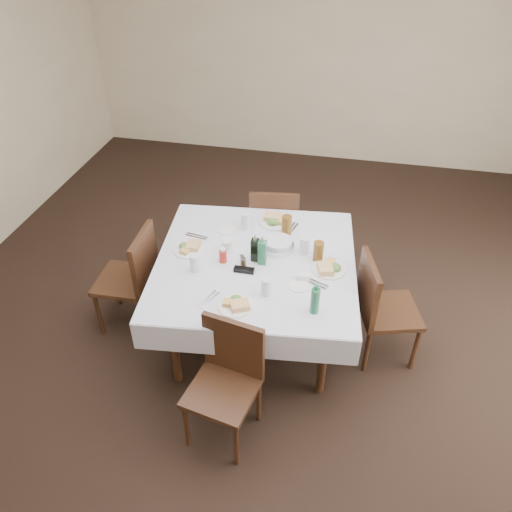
{
  "coord_description": "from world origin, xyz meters",
  "views": [
    {
      "loc": [
        0.44,
        -2.72,
        3.02
      ],
      "look_at": [
        -0.16,
        0.11,
        0.8
      ],
      "focal_mm": 35.0,
      "sensor_mm": 36.0,
      "label": 1
    }
  ],
  "objects_px": {
    "dining_table": "(255,268)",
    "oil_cruet_dark": "(255,249)",
    "water_s": "(266,286)",
    "oil_cruet_green": "(262,251)",
    "chair_east": "(379,304)",
    "water_w": "(195,263)",
    "ketchup_bottle": "(223,256)",
    "green_bottle": "(315,300)",
    "water_n": "(246,221)",
    "chair_north": "(274,225)",
    "coffee_mug": "(227,245)",
    "chair_south": "(227,374)",
    "bread_basket": "(278,245)",
    "chair_west": "(134,274)",
    "water_e": "(305,245)"
  },
  "relations": [
    {
      "from": "dining_table",
      "to": "oil_cruet_dark",
      "type": "xyz_separation_m",
      "value": [
        -0.01,
        0.01,
        0.17
      ]
    },
    {
      "from": "water_s",
      "to": "oil_cruet_green",
      "type": "bearing_deg",
      "value": 105.84
    },
    {
      "from": "chair_east",
      "to": "water_w",
      "type": "relative_size",
      "value": 6.65
    },
    {
      "from": "ketchup_bottle",
      "to": "green_bottle",
      "type": "bearing_deg",
      "value": -28.54
    },
    {
      "from": "green_bottle",
      "to": "water_w",
      "type": "bearing_deg",
      "value": 164.19
    },
    {
      "from": "water_s",
      "to": "water_n",
      "type": "bearing_deg",
      "value": 112.71
    },
    {
      "from": "chair_north",
      "to": "green_bottle",
      "type": "xyz_separation_m",
      "value": [
        0.5,
        -1.31,
        0.35
      ]
    },
    {
      "from": "chair_north",
      "to": "coffee_mug",
      "type": "xyz_separation_m",
      "value": [
        -0.23,
        -0.77,
        0.29
      ]
    },
    {
      "from": "chair_south",
      "to": "bread_basket",
      "type": "distance_m",
      "value": 1.09
    },
    {
      "from": "chair_north",
      "to": "chair_east",
      "type": "xyz_separation_m",
      "value": [
        0.94,
        -0.86,
        -0.0
      ]
    },
    {
      "from": "oil_cruet_green",
      "to": "ketchup_bottle",
      "type": "height_order",
      "value": "oil_cruet_green"
    },
    {
      "from": "chair_south",
      "to": "water_w",
      "type": "relative_size",
      "value": 6.5
    },
    {
      "from": "chair_north",
      "to": "chair_west",
      "type": "bearing_deg",
      "value": -135.93
    },
    {
      "from": "chair_south",
      "to": "chair_west",
      "type": "distance_m",
      "value": 1.25
    },
    {
      "from": "chair_west",
      "to": "water_n",
      "type": "xyz_separation_m",
      "value": [
        0.8,
        0.46,
        0.32
      ]
    },
    {
      "from": "chair_north",
      "to": "water_n",
      "type": "distance_m",
      "value": 0.58
    },
    {
      "from": "water_e",
      "to": "water_w",
      "type": "relative_size",
      "value": 0.99
    },
    {
      "from": "water_n",
      "to": "chair_south",
      "type": "bearing_deg",
      "value": -82.64
    },
    {
      "from": "chair_south",
      "to": "oil_cruet_dark",
      "type": "distance_m",
      "value": 0.94
    },
    {
      "from": "dining_table",
      "to": "bread_basket",
      "type": "bearing_deg",
      "value": 53.03
    },
    {
      "from": "chair_south",
      "to": "water_s",
      "type": "relative_size",
      "value": 6.72
    },
    {
      "from": "chair_south",
      "to": "coffee_mug",
      "type": "relative_size",
      "value": 7.61
    },
    {
      "from": "bread_basket",
      "to": "oil_cruet_dark",
      "type": "relative_size",
      "value": 1.02
    },
    {
      "from": "bread_basket",
      "to": "oil_cruet_dark",
      "type": "xyz_separation_m",
      "value": [
        -0.14,
        -0.17,
        0.06
      ]
    },
    {
      "from": "chair_north",
      "to": "oil_cruet_dark",
      "type": "bearing_deg",
      "value": -89.54
    },
    {
      "from": "water_n",
      "to": "dining_table",
      "type": "bearing_deg",
      "value": -67.83
    },
    {
      "from": "water_n",
      "to": "water_w",
      "type": "height_order",
      "value": "water_n"
    },
    {
      "from": "dining_table",
      "to": "chair_west",
      "type": "xyz_separation_m",
      "value": [
        -0.96,
        -0.06,
        -0.17
      ]
    },
    {
      "from": "bread_basket",
      "to": "green_bottle",
      "type": "relative_size",
      "value": 1.05
    },
    {
      "from": "water_n",
      "to": "oil_cruet_dark",
      "type": "height_order",
      "value": "oil_cruet_dark"
    },
    {
      "from": "water_n",
      "to": "coffee_mug",
      "type": "bearing_deg",
      "value": -104.29
    },
    {
      "from": "chair_west",
      "to": "oil_cruet_green",
      "type": "distance_m",
      "value": 1.08
    },
    {
      "from": "dining_table",
      "to": "water_n",
      "type": "xyz_separation_m",
      "value": [
        -0.16,
        0.4,
        0.15
      ]
    },
    {
      "from": "oil_cruet_green",
      "to": "bread_basket",
      "type": "bearing_deg",
      "value": 66.89
    },
    {
      "from": "chair_north",
      "to": "oil_cruet_green",
      "type": "relative_size",
      "value": 3.69
    },
    {
      "from": "water_e",
      "to": "ketchup_bottle",
      "type": "height_order",
      "value": "water_e"
    },
    {
      "from": "chair_east",
      "to": "chair_north",
      "type": "bearing_deg",
      "value": 137.58
    },
    {
      "from": "ketchup_bottle",
      "to": "coffee_mug",
      "type": "relative_size",
      "value": 1.04
    },
    {
      "from": "chair_north",
      "to": "chair_east",
      "type": "bearing_deg",
      "value": -42.42
    },
    {
      "from": "oil_cruet_dark",
      "to": "chair_north",
      "type": "bearing_deg",
      "value": 90.46
    },
    {
      "from": "chair_east",
      "to": "oil_cruet_dark",
      "type": "xyz_separation_m",
      "value": [
        -0.94,
        0.02,
        0.35
      ]
    },
    {
      "from": "dining_table",
      "to": "water_e",
      "type": "bearing_deg",
      "value": 27.56
    },
    {
      "from": "chair_east",
      "to": "coffee_mug",
      "type": "distance_m",
      "value": 1.21
    },
    {
      "from": "green_bottle",
      "to": "chair_west",
      "type": "bearing_deg",
      "value": 165.13
    },
    {
      "from": "water_w",
      "to": "bread_basket",
      "type": "relative_size",
      "value": 0.57
    },
    {
      "from": "chair_south",
      "to": "water_w",
      "type": "bearing_deg",
      "value": 121.13
    },
    {
      "from": "oil_cruet_dark",
      "to": "bread_basket",
      "type": "bearing_deg",
      "value": 50.0
    },
    {
      "from": "coffee_mug",
      "to": "chair_west",
      "type": "bearing_deg",
      "value": -168.04
    },
    {
      "from": "ketchup_bottle",
      "to": "water_w",
      "type": "bearing_deg",
      "value": -140.04
    },
    {
      "from": "chair_south",
      "to": "water_n",
      "type": "xyz_separation_m",
      "value": [
        -0.16,
        1.25,
        0.34
      ]
    }
  ]
}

